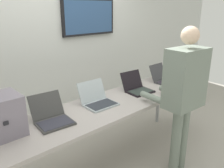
{
  "coord_description": "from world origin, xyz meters",
  "views": [
    {
      "loc": [
        -1.63,
        -1.81,
        1.81
      ],
      "look_at": [
        -0.01,
        -0.04,
        1.01
      ],
      "focal_mm": 37.37,
      "sensor_mm": 36.0,
      "label": 1
    }
  ],
  "objects_px": {
    "workbench": "(110,108)",
    "laptop_station_2": "(137,87)",
    "laptop_station_0": "(52,116)",
    "laptop_station_1": "(97,99)",
    "person": "(184,89)",
    "coffee_mug": "(169,89)",
    "laptop_station_3": "(164,78)"
  },
  "relations": [
    {
      "from": "workbench",
      "to": "laptop_station_3",
      "type": "height_order",
      "value": "laptop_station_3"
    },
    {
      "from": "laptop_station_0",
      "to": "person",
      "type": "xyz_separation_m",
      "value": [
        1.19,
        -0.67,
        0.16
      ]
    },
    {
      "from": "person",
      "to": "laptop_station_3",
      "type": "bearing_deg",
      "value": 47.95
    },
    {
      "from": "coffee_mug",
      "to": "laptop_station_1",
      "type": "bearing_deg",
      "value": 159.47
    },
    {
      "from": "workbench",
      "to": "laptop_station_3",
      "type": "xyz_separation_m",
      "value": [
        1.1,
        0.06,
        0.11
      ]
    },
    {
      "from": "workbench",
      "to": "laptop_station_1",
      "type": "relative_size",
      "value": 7.73
    },
    {
      "from": "coffee_mug",
      "to": "workbench",
      "type": "bearing_deg",
      "value": 162.0
    },
    {
      "from": "laptop_station_1",
      "to": "laptop_station_2",
      "type": "bearing_deg",
      "value": -1.25
    },
    {
      "from": "workbench",
      "to": "laptop_station_2",
      "type": "bearing_deg",
      "value": 7.42
    },
    {
      "from": "laptop_station_1",
      "to": "workbench",
      "type": "bearing_deg",
      "value": -34.84
    },
    {
      "from": "laptop_station_2",
      "to": "coffee_mug",
      "type": "height_order",
      "value": "laptop_station_2"
    },
    {
      "from": "laptop_station_2",
      "to": "laptop_station_3",
      "type": "xyz_separation_m",
      "value": [
        0.57,
        -0.01,
        0.0
      ]
    },
    {
      "from": "laptop_station_0",
      "to": "laptop_station_3",
      "type": "distance_m",
      "value": 1.8
    },
    {
      "from": "laptop_station_0",
      "to": "person",
      "type": "bearing_deg",
      "value": -29.48
    },
    {
      "from": "laptop_station_2",
      "to": "laptop_station_3",
      "type": "bearing_deg",
      "value": -0.59
    },
    {
      "from": "laptop_station_1",
      "to": "laptop_station_0",
      "type": "bearing_deg",
      "value": -176.79
    },
    {
      "from": "workbench",
      "to": "person",
      "type": "bearing_deg",
      "value": -52.22
    },
    {
      "from": "coffee_mug",
      "to": "laptop_station_3",
      "type": "bearing_deg",
      "value": 43.59
    },
    {
      "from": "laptop_station_1",
      "to": "laptop_station_3",
      "type": "xyz_separation_m",
      "value": [
        1.22,
        -0.02,
        0.0
      ]
    },
    {
      "from": "laptop_station_0",
      "to": "laptop_station_3",
      "type": "bearing_deg",
      "value": 0.41
    },
    {
      "from": "workbench",
      "to": "laptop_station_2",
      "type": "distance_m",
      "value": 0.54
    },
    {
      "from": "laptop_station_1",
      "to": "laptop_station_2",
      "type": "height_order",
      "value": "laptop_station_1"
    },
    {
      "from": "laptop_station_0",
      "to": "laptop_station_2",
      "type": "xyz_separation_m",
      "value": [
        1.23,
        0.02,
        -0.0
      ]
    },
    {
      "from": "person",
      "to": "laptop_station_1",
      "type": "bearing_deg",
      "value": 130.45
    },
    {
      "from": "laptop_station_0",
      "to": "laptop_station_1",
      "type": "bearing_deg",
      "value": 3.21
    },
    {
      "from": "workbench",
      "to": "coffee_mug",
      "type": "bearing_deg",
      "value": -18.0
    },
    {
      "from": "laptop_station_1",
      "to": "coffee_mug",
      "type": "xyz_separation_m",
      "value": [
        0.89,
        -0.33,
        -0.01
      ]
    },
    {
      "from": "laptop_station_1",
      "to": "person",
      "type": "height_order",
      "value": "person"
    },
    {
      "from": "laptop_station_2",
      "to": "laptop_station_1",
      "type": "bearing_deg",
      "value": 178.75
    },
    {
      "from": "laptop_station_0",
      "to": "coffee_mug",
      "type": "bearing_deg",
      "value": -11.49
    },
    {
      "from": "person",
      "to": "coffee_mug",
      "type": "relative_size",
      "value": 16.63
    },
    {
      "from": "laptop_station_0",
      "to": "workbench",
      "type": "bearing_deg",
      "value": -4.02
    }
  ]
}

